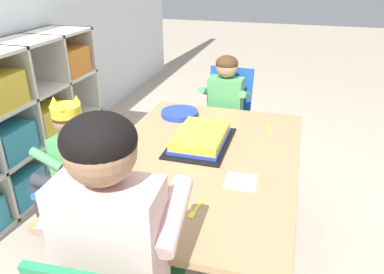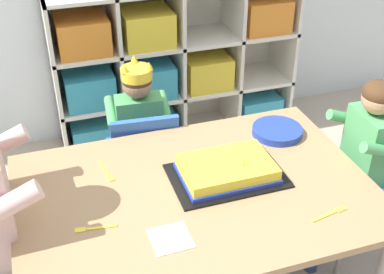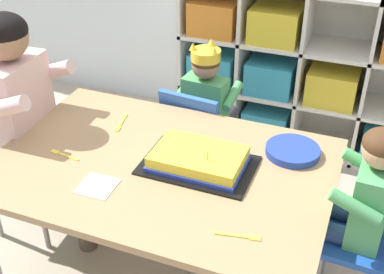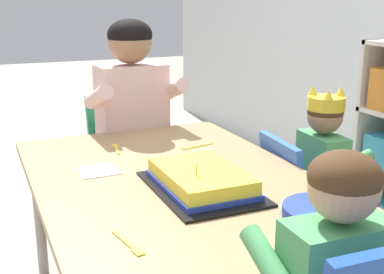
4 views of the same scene
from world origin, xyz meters
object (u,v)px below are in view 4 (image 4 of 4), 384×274
at_px(classroom_chair_blue, 304,203).
at_px(fork_scattered_mid_table, 116,148).
at_px(adult_helper_seated, 137,113).
at_px(fork_by_napkin, 195,147).
at_px(paper_plate_stack, 322,212).
at_px(birthday_cake_on_tray, 201,181).
at_px(fork_near_cake_tray, 129,244).
at_px(activity_table, 174,191).
at_px(classroom_chair_adult_side, 130,152).
at_px(child_with_crown, 331,166).

height_order(classroom_chair_blue, fork_scattered_mid_table, classroom_chair_blue).
relative_size(classroom_chair_blue, adult_helper_seated, 0.60).
distance_m(fork_scattered_mid_table, fork_by_napkin, 0.30).
xyz_separation_m(classroom_chair_blue, paper_plate_stack, (0.51, -0.32, 0.22)).
xyz_separation_m(birthday_cake_on_tray, fork_near_cake_tray, (0.26, -0.30, -0.03)).
distance_m(activity_table, paper_plate_stack, 0.51).
bearing_deg(birthday_cake_on_tray, paper_plate_stack, 33.89).
bearing_deg(classroom_chair_adult_side, classroom_chair_blue, -58.19).
distance_m(child_with_crown, fork_near_cake_tray, 1.04).
xyz_separation_m(classroom_chair_blue, fork_near_cake_tray, (0.45, -0.83, 0.21)).
distance_m(activity_table, adult_helper_seated, 0.65).
relative_size(classroom_chair_adult_side, adult_helper_seated, 0.67).
xyz_separation_m(classroom_chair_blue, classroom_chair_adult_side, (-0.69, -0.49, 0.07)).
bearing_deg(adult_helper_seated, birthday_cake_on_tray, -96.98).
relative_size(activity_table, fork_near_cake_tray, 8.77).
relative_size(activity_table, classroom_chair_adult_side, 1.82).
bearing_deg(classroom_chair_adult_side, activity_table, -99.32).
bearing_deg(classroom_chair_adult_side, child_with_crown, -52.90).
bearing_deg(fork_near_cake_tray, classroom_chair_blue, -72.19).
bearing_deg(fork_by_napkin, adult_helper_seated, 98.30).
bearing_deg(fork_scattered_mid_table, classroom_chair_blue, 72.15).
relative_size(classroom_chair_blue, birthday_cake_on_tray, 1.51).
bearing_deg(child_with_crown, birthday_cake_on_tray, 111.63).
xyz_separation_m(birthday_cake_on_tray, fork_by_napkin, (-0.42, 0.17, -0.03)).
xyz_separation_m(adult_helper_seated, fork_scattered_mid_table, (0.26, -0.17, -0.07)).
xyz_separation_m(paper_plate_stack, fork_near_cake_tray, (-0.05, -0.51, -0.01)).
bearing_deg(fork_scattered_mid_table, activity_table, 20.84).
height_order(classroom_chair_blue, fork_by_napkin, classroom_chair_blue).
relative_size(classroom_chair_blue, classroom_chair_adult_side, 0.90).
xyz_separation_m(classroom_chair_blue, adult_helper_seated, (-0.57, -0.48, 0.28)).
bearing_deg(adult_helper_seated, fork_by_napkin, -75.02).
bearing_deg(fork_scattered_mid_table, paper_plate_stack, 29.96).
bearing_deg(paper_plate_stack, adult_helper_seated, -171.45).
height_order(birthday_cake_on_tray, fork_by_napkin, birthday_cake_on_tray).
bearing_deg(paper_plate_stack, fork_near_cake_tray, -96.03).
height_order(classroom_chair_adult_side, birthday_cake_on_tray, classroom_chair_adult_side).
relative_size(classroom_chair_adult_side, fork_scattered_mid_table, 5.12).
bearing_deg(adult_helper_seated, fork_scattered_mid_table, -126.66).
height_order(activity_table, fork_scattered_mid_table, fork_scattered_mid_table).
height_order(adult_helper_seated, fork_by_napkin, adult_helper_seated).
relative_size(activity_table, fork_scattered_mid_table, 9.33).
distance_m(adult_helper_seated, paper_plate_stack, 1.09).
distance_m(child_with_crown, fork_scattered_mid_table, 0.83).
relative_size(fork_by_napkin, fork_near_cake_tray, 0.97).
bearing_deg(classroom_chair_blue, classroom_chair_adult_side, 40.66).
xyz_separation_m(activity_table, adult_helper_seated, (-0.64, 0.08, 0.12)).
xyz_separation_m(activity_table, birthday_cake_on_tray, (0.13, 0.04, 0.07)).
distance_m(activity_table, child_with_crown, 0.68).
height_order(classroom_chair_adult_side, fork_by_napkin, classroom_chair_adult_side).
xyz_separation_m(child_with_crown, fork_scattered_mid_table, (-0.33, -0.76, 0.07)).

